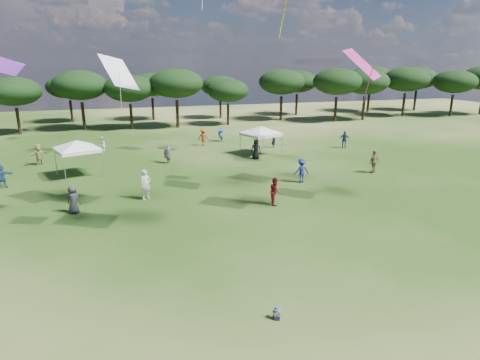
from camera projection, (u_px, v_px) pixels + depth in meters
name	position (u px, v px, depth m)	size (l,w,h in m)	color
tree_line	(166.00, 84.00, 53.97)	(108.78, 17.63, 7.77)	black
tent_left	(76.00, 142.00, 29.57)	(5.43, 5.43, 3.05)	gray
tent_right	(261.00, 128.00, 36.69)	(5.58, 5.58, 2.94)	gray
toddler	(277.00, 313.00, 13.43)	(0.35, 0.38, 0.46)	#161831
festival_crowd	(188.00, 155.00, 33.49)	(30.76, 21.64, 1.93)	#28272B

